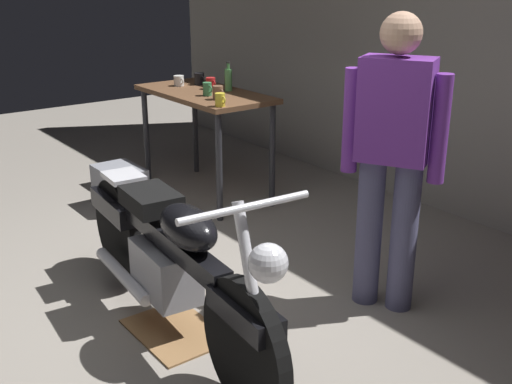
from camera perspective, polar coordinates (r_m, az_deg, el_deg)
The scene contains 14 objects.
ground_plane at distance 3.63m, azimuth -9.34°, elevation -11.87°, with size 12.00×12.00×0.00m, color gray.
back_wall at distance 5.03m, azimuth 19.95°, elevation 14.75°, with size 8.00×0.12×3.10m, color gray.
workbench at distance 5.38m, azimuth -4.64°, elevation 7.85°, with size 1.30×0.64×0.90m.
motorcycle at distance 3.35m, azimuth -7.81°, elevation -5.80°, with size 2.19×0.60×1.00m.
person_standing at distance 3.53m, azimuth 12.18°, elevation 3.48°, with size 0.51×0.37×1.67m.
drip_tray at distance 3.56m, azimuth -7.31°, elevation -12.31°, with size 0.56×0.40×0.01m, color olive.
storage_bin at distance 5.32m, azimuth -12.15°, elevation 0.44°, with size 0.44×0.32×0.34m, color gray.
mug_black_matte at distance 5.66m, azimuth -5.12°, elevation 10.12°, with size 0.12×0.09×0.10m.
mug_green_speckled at distance 5.16m, azimuth -4.40°, elevation 9.24°, with size 0.11×0.07×0.11m.
mug_red_diner at distance 5.45m, azimuth -4.10°, elevation 9.75°, with size 0.11×0.08×0.10m.
mug_white_ceramic at distance 5.63m, azimuth -6.96°, elevation 9.93°, with size 0.12×0.09×0.09m.
mug_brown_stoneware at distance 5.00m, azimuth -3.44°, elevation 8.93°, with size 0.12×0.08×0.11m.
mug_yellow_tall at distance 4.74m, azimuth -3.24°, elevation 8.30°, with size 0.11×0.07×0.10m.
bottle at distance 5.35m, azimuth -2.51°, elevation 10.12°, with size 0.06×0.06×0.24m.
Camera 1 is at (2.78, -1.38, 1.88)m, focal length 44.38 mm.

